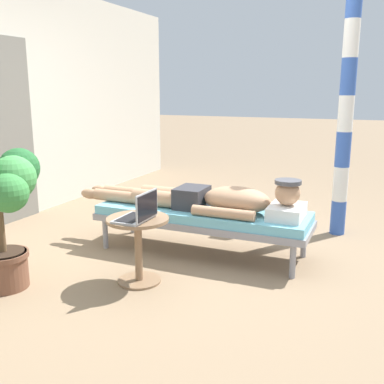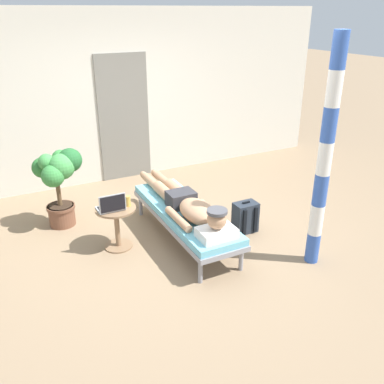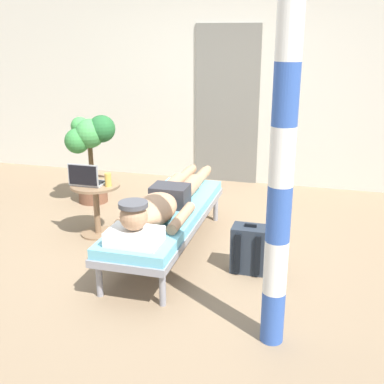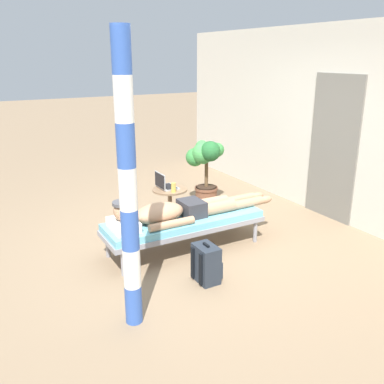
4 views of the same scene
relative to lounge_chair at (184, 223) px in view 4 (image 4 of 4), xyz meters
The scene contains 11 objects.
ground_plane 0.37m from the lounge_chair, 140.59° to the left, with size 40.00×40.00×0.00m, color #8C7256.
house_wall_back 2.67m from the lounge_chair, 90.00° to the left, with size 7.60×0.20×2.70m, color beige.
house_door_panel 2.46m from the lounge_chair, 88.62° to the left, with size 0.84×0.03×2.04m, color slate.
lounge_chair is the anchor object (origin of this frame).
person_reclining 0.20m from the lounge_chair, 90.00° to the right, with size 0.53×2.17×0.33m.
side_table 0.83m from the lounge_chair, 165.44° to the left, with size 0.48×0.48×0.52m.
laptop 0.91m from the lounge_chair, 169.68° to the left, with size 0.31×0.24×0.23m.
drink_glass 0.72m from the lounge_chair, 163.78° to the left, with size 0.06×0.06×0.13m, color gold.
backpack 0.81m from the lounge_chair, 11.81° to the right, with size 0.30×0.26×0.42m.
potted_plant 1.71m from the lounge_chair, 139.91° to the left, with size 0.61×0.58×1.05m.
porch_post 1.78m from the lounge_chair, 45.43° to the right, with size 0.15×0.15×2.49m.
Camera 4 is at (4.24, -2.31, 2.27)m, focal length 39.43 mm.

